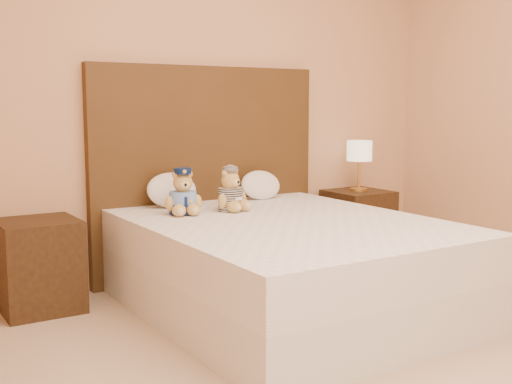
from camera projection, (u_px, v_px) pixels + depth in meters
ground at (441, 382)px, 2.85m from camera, size 4.00×4.50×0.00m
bed at (287, 266)px, 3.82m from camera, size 1.60×2.00×0.55m
headboard at (207, 172)px, 4.61m from camera, size 1.75×0.08×1.50m
nightstand_left at (39, 265)px, 3.83m from camera, size 0.45×0.45×0.55m
nightstand_right at (358, 225)px, 5.15m from camera, size 0.45×0.45×0.55m
lamp at (359, 153)px, 5.08m from camera, size 0.20×0.20×0.40m
teddy_police at (183, 192)px, 3.98m from camera, size 0.29×0.28×0.29m
teddy_prisoner at (230, 190)px, 4.12m from camera, size 0.29×0.29×0.27m
pillow_left at (172, 188)px, 4.27m from camera, size 0.35×0.23×0.25m
pillow_right at (261, 184)px, 4.65m from camera, size 0.32×0.21×0.23m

